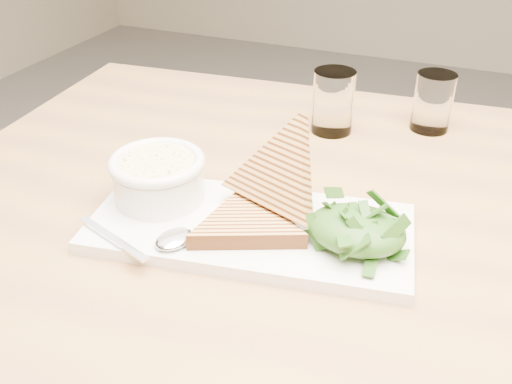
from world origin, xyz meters
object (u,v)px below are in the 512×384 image
at_px(table_top, 388,237).
at_px(glass_far, 433,102).
at_px(glass_near, 333,102).
at_px(soup_bowl, 159,182).
at_px(platter, 250,228).

bearing_deg(table_top, glass_far, 88.95).
xyz_separation_m(table_top, glass_far, (0.01, 0.31, 0.07)).
bearing_deg(glass_near, soup_bowl, -114.50).
distance_m(table_top, glass_far, 0.32).
height_order(platter, soup_bowl, soup_bowl).
distance_m(platter, glass_far, 0.43).
bearing_deg(soup_bowl, glass_far, 52.56).
height_order(table_top, soup_bowl, soup_bowl).
bearing_deg(platter, glass_far, 67.54).
xyz_separation_m(table_top, platter, (-0.16, -0.09, 0.03)).
relative_size(soup_bowl, glass_near, 1.12).
distance_m(soup_bowl, glass_near, 0.35).
relative_size(platter, soup_bowl, 3.38).
relative_size(soup_bowl, glass_far, 1.20).
bearing_deg(glass_near, table_top, -58.46).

